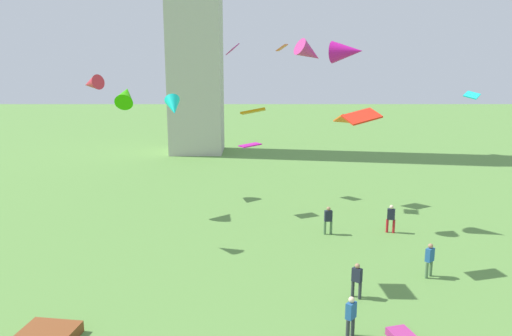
{
  "coord_description": "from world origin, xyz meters",
  "views": [
    {
      "loc": [
        1.75,
        -8.94,
        10.36
      ],
      "look_at": [
        1.76,
        14.83,
        5.31
      ],
      "focal_mm": 34.51,
      "sensor_mm": 36.0,
      "label": 1
    }
  ],
  "objects_px": {
    "kite_flying_4": "(173,107)",
    "kite_flying_9": "(253,111)",
    "person_4": "(429,258)",
    "kite_flying_7": "(309,53)",
    "kite_flying_3": "(125,95)",
    "kite_flying_5": "(91,84)",
    "kite_flying_2": "(472,95)",
    "kite_flying_10": "(347,52)",
    "person_3": "(328,219)",
    "kite_flying_6": "(362,116)",
    "kite_flying_0": "(250,145)",
    "kite_flying_1": "(232,49)",
    "kite_flying_8": "(347,119)",
    "person_0": "(391,217)",
    "person_2": "(351,315)",
    "kite_flying_11": "(282,48)",
    "person_1": "(357,278)",
    "kite_bundle_0": "(49,334)"
  },
  "relations": [
    {
      "from": "kite_flying_4",
      "to": "kite_flying_9",
      "type": "xyz_separation_m",
      "value": [
        6.17,
        -15.28,
        1.1
      ]
    },
    {
      "from": "person_4",
      "to": "kite_flying_7",
      "type": "height_order",
      "value": "kite_flying_7"
    },
    {
      "from": "kite_flying_3",
      "to": "kite_flying_5",
      "type": "relative_size",
      "value": 1.41
    },
    {
      "from": "kite_flying_2",
      "to": "kite_flying_10",
      "type": "height_order",
      "value": "kite_flying_10"
    },
    {
      "from": "person_3",
      "to": "kite_flying_6",
      "type": "distance_m",
      "value": 8.43
    },
    {
      "from": "kite_flying_5",
      "to": "kite_flying_10",
      "type": "distance_m",
      "value": 15.11
    },
    {
      "from": "kite_flying_0",
      "to": "kite_flying_1",
      "type": "relative_size",
      "value": 1.15
    },
    {
      "from": "kite_flying_0",
      "to": "kite_flying_10",
      "type": "relative_size",
      "value": 0.7
    },
    {
      "from": "person_3",
      "to": "kite_flying_10",
      "type": "relative_size",
      "value": 0.75
    },
    {
      "from": "kite_flying_10",
      "to": "kite_flying_4",
      "type": "bearing_deg",
      "value": 88.23
    },
    {
      "from": "kite_flying_1",
      "to": "kite_flying_8",
      "type": "bearing_deg",
      "value": 39.72
    },
    {
      "from": "person_4",
      "to": "person_0",
      "type": "bearing_deg",
      "value": 49.66
    },
    {
      "from": "kite_flying_0",
      "to": "kite_flying_10",
      "type": "height_order",
      "value": "kite_flying_10"
    },
    {
      "from": "person_2",
      "to": "kite_flying_1",
      "type": "xyz_separation_m",
      "value": [
        -5.43,
        21.54,
        10.48
      ]
    },
    {
      "from": "person_0",
      "to": "kite_flying_3",
      "type": "distance_m",
      "value": 19.19
    },
    {
      "from": "person_2",
      "to": "kite_flying_4",
      "type": "relative_size",
      "value": 0.74
    },
    {
      "from": "kite_flying_5",
      "to": "kite_flying_9",
      "type": "bearing_deg",
      "value": 93.61
    },
    {
      "from": "person_0",
      "to": "person_4",
      "type": "bearing_deg",
      "value": -72.28
    },
    {
      "from": "kite_flying_11",
      "to": "kite_flying_8",
      "type": "bearing_deg",
      "value": -67.64
    },
    {
      "from": "kite_flying_5",
      "to": "person_4",
      "type": "bearing_deg",
      "value": 108.85
    },
    {
      "from": "person_1",
      "to": "kite_flying_5",
      "type": "height_order",
      "value": "kite_flying_5"
    },
    {
      "from": "person_3",
      "to": "kite_flying_3",
      "type": "distance_m",
      "value": 15.83
    },
    {
      "from": "kite_flying_3",
      "to": "kite_flying_9",
      "type": "distance_m",
      "value": 14.28
    },
    {
      "from": "kite_flying_5",
      "to": "kite_flying_9",
      "type": "height_order",
      "value": "kite_flying_5"
    },
    {
      "from": "kite_flying_1",
      "to": "kite_flying_5",
      "type": "bearing_deg",
      "value": -65.09
    },
    {
      "from": "kite_flying_1",
      "to": "kite_flying_3",
      "type": "relative_size",
      "value": 0.66
    },
    {
      "from": "kite_flying_4",
      "to": "kite_flying_8",
      "type": "distance_m",
      "value": 13.09
    },
    {
      "from": "kite_flying_10",
      "to": "person_1",
      "type": "bearing_deg",
      "value": -157.64
    },
    {
      "from": "kite_flying_1",
      "to": "kite_flying_10",
      "type": "distance_m",
      "value": 10.9
    },
    {
      "from": "kite_flying_1",
      "to": "kite_flying_9",
      "type": "relative_size",
      "value": 0.9
    },
    {
      "from": "person_4",
      "to": "kite_flying_1",
      "type": "bearing_deg",
      "value": 81.29
    },
    {
      "from": "person_2",
      "to": "kite_flying_7",
      "type": "distance_m",
      "value": 16.88
    },
    {
      "from": "kite_flying_4",
      "to": "kite_flying_9",
      "type": "bearing_deg",
      "value": -83.91
    },
    {
      "from": "kite_flying_9",
      "to": "kite_flying_10",
      "type": "height_order",
      "value": "kite_flying_10"
    },
    {
      "from": "person_2",
      "to": "kite_flying_0",
      "type": "height_order",
      "value": "kite_flying_0"
    },
    {
      "from": "person_4",
      "to": "kite_flying_11",
      "type": "bearing_deg",
      "value": 76.76
    },
    {
      "from": "person_0",
      "to": "kite_flying_3",
      "type": "relative_size",
      "value": 0.82
    },
    {
      "from": "kite_flying_2",
      "to": "kite_flying_6",
      "type": "xyz_separation_m",
      "value": [
        -8.22,
        -6.69,
        -0.62
      ]
    },
    {
      "from": "kite_flying_1",
      "to": "kite_flying_5",
      "type": "relative_size",
      "value": 0.93
    },
    {
      "from": "kite_bundle_0",
      "to": "person_3",
      "type": "bearing_deg",
      "value": 43.82
    },
    {
      "from": "person_4",
      "to": "kite_flying_4",
      "type": "height_order",
      "value": "kite_flying_4"
    },
    {
      "from": "kite_flying_5",
      "to": "kite_flying_4",
      "type": "bearing_deg",
      "value": -161.55
    },
    {
      "from": "person_4",
      "to": "kite_flying_3",
      "type": "relative_size",
      "value": 0.8
    },
    {
      "from": "kite_flying_0",
      "to": "kite_flying_5",
      "type": "xyz_separation_m",
      "value": [
        -8.7,
        -5.87,
        4.41
      ]
    },
    {
      "from": "kite_flying_6",
      "to": "kite_flying_2",
      "type": "bearing_deg",
      "value": 19.78
    },
    {
      "from": "kite_flying_11",
      "to": "person_0",
      "type": "bearing_deg",
      "value": -118.0
    },
    {
      "from": "person_0",
      "to": "kite_flying_11",
      "type": "height_order",
      "value": "kite_flying_11"
    },
    {
      "from": "person_4",
      "to": "kite_flying_0",
      "type": "bearing_deg",
      "value": 88.3
    },
    {
      "from": "kite_flying_11",
      "to": "person_2",
      "type": "bearing_deg",
      "value": -160.22
    },
    {
      "from": "kite_flying_1",
      "to": "kite_flying_8",
      "type": "xyz_separation_m",
      "value": [
        8.49,
        -2.82,
        -5.03
      ]
    }
  ]
}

